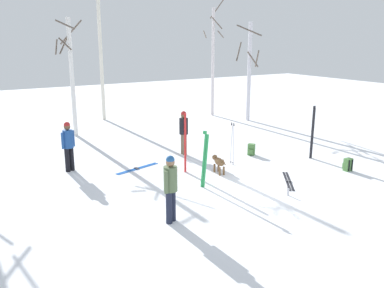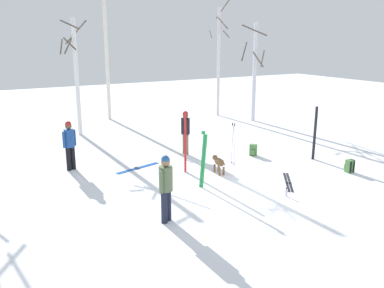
% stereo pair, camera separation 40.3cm
% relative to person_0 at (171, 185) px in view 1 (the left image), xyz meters
% --- Properties ---
extents(ground_plane, '(60.00, 60.00, 0.00)m').
position_rel_person_0_xyz_m(ground_plane, '(3.17, 0.43, -0.98)').
color(ground_plane, white).
extents(person_0, '(0.45, 0.34, 1.72)m').
position_rel_person_0_xyz_m(person_0, '(0.00, 0.00, 0.00)').
color(person_0, '#1E2338').
rests_on(person_0, ground_plane).
extents(person_1, '(0.34, 0.52, 1.72)m').
position_rel_person_0_xyz_m(person_1, '(3.37, 5.16, 0.00)').
color(person_1, '#72604C').
rests_on(person_1, ground_plane).
extents(person_2, '(0.49, 0.34, 1.72)m').
position_rel_person_0_xyz_m(person_2, '(-1.02, 5.38, 0.00)').
color(person_2, black).
rests_on(person_2, ground_plane).
extents(dog, '(0.30, 0.89, 0.57)m').
position_rel_person_0_xyz_m(dog, '(3.20, 2.54, -0.59)').
color(dog, brown).
rests_on(dog, ground_plane).
extents(ski_pair_planted_0, '(0.15, 0.02, 2.00)m').
position_rel_person_0_xyz_m(ski_pair_planted_0, '(7.22, 2.19, 0.02)').
color(ski_pair_planted_0, black).
rests_on(ski_pair_planted_0, ground_plane).
extents(ski_pair_planted_1, '(0.13, 0.09, 2.03)m').
position_rel_person_0_xyz_m(ski_pair_planted_1, '(2.31, 3.23, 0.03)').
color(ski_pair_planted_1, red).
rests_on(ski_pair_planted_1, ground_plane).
extents(ski_pair_planted_2, '(0.17, 0.22, 1.77)m').
position_rel_person_0_xyz_m(ski_pair_planted_2, '(2.04, 1.62, -0.10)').
color(ski_pair_planted_2, green).
rests_on(ski_pair_planted_2, ground_plane).
extents(ski_pair_lying_0, '(1.21, 1.55, 0.05)m').
position_rel_person_0_xyz_m(ski_pair_lying_0, '(4.63, 0.70, -0.97)').
color(ski_pair_lying_0, black).
rests_on(ski_pair_lying_0, ground_plane).
extents(ski_pair_lying_1, '(1.76, 0.64, 0.05)m').
position_rel_person_0_xyz_m(ski_pair_lying_1, '(1.05, 4.40, -0.97)').
color(ski_pair_lying_1, blue).
rests_on(ski_pair_lying_1, ground_plane).
extents(ski_poles_0, '(0.07, 0.23, 1.53)m').
position_rel_person_0_xyz_m(ski_poles_0, '(4.19, 3.11, -0.17)').
color(ski_poles_0, '#B2B2BC').
rests_on(ski_poles_0, ground_plane).
extents(backpack_0, '(0.27, 0.30, 0.44)m').
position_rel_person_0_xyz_m(backpack_0, '(7.14, 0.44, -0.77)').
color(backpack_0, '#4C7F3F').
rests_on(backpack_0, ground_plane).
extents(backpack_1, '(0.34, 0.34, 0.44)m').
position_rel_person_0_xyz_m(backpack_1, '(5.57, 3.71, -0.77)').
color(backpack_1, '#4C7F3F').
rests_on(backpack_1, ground_plane).
extents(water_bottle_0, '(0.07, 0.07, 0.25)m').
position_rel_person_0_xyz_m(water_bottle_0, '(3.02, 4.46, -0.86)').
color(water_bottle_0, silver).
rests_on(water_bottle_0, ground_plane).
extents(water_bottle_1, '(0.08, 0.08, 0.26)m').
position_rel_person_0_xyz_m(water_bottle_1, '(3.76, -0.19, -0.86)').
color(water_bottle_1, silver).
rests_on(water_bottle_1, ground_plane).
extents(birch_tree_3, '(1.46, 1.36, 5.31)m').
position_rel_person_0_xyz_m(birch_tree_3, '(0.67, 10.58, 1.86)').
color(birch_tree_3, white).
rests_on(birch_tree_3, ground_plane).
extents(birch_tree_4, '(0.89, 1.58, 7.84)m').
position_rel_person_0_xyz_m(birch_tree_4, '(3.12, 13.55, 3.09)').
color(birch_tree_4, silver).
rests_on(birch_tree_4, ground_plane).
extents(birch_tree_5, '(1.31, 1.30, 6.47)m').
position_rel_person_0_xyz_m(birch_tree_5, '(9.03, 11.56, 2.20)').
color(birch_tree_5, silver).
rests_on(birch_tree_5, ground_plane).
extents(birch_tree_6, '(1.53, 1.82, 5.23)m').
position_rel_person_0_xyz_m(birch_tree_6, '(9.82, 9.27, 1.76)').
color(birch_tree_6, silver).
rests_on(birch_tree_6, ground_plane).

